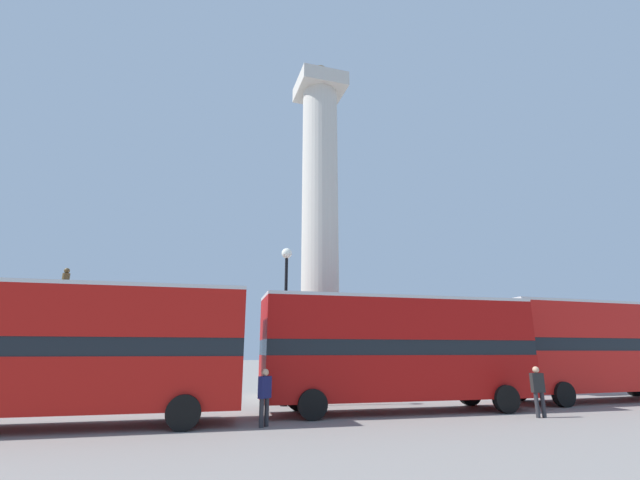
{
  "coord_description": "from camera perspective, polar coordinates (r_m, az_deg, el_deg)",
  "views": [
    {
      "loc": [
        -6.79,
        -21.8,
        2.2
      ],
      "look_at": [
        0.0,
        0.0,
        8.18
      ],
      "focal_mm": 24.0,
      "sensor_mm": 36.0,
      "label": 1
    }
  ],
  "objects": [
    {
      "name": "pedestrian_by_plinth",
      "position": [
        14.05,
        -7.4,
        -19.7
      ],
      "size": [
        0.46,
        0.42,
        1.69
      ],
      "rotation": [
        0.0,
        0.0,
        3.82
      ],
      "color": "#28282D",
      "rests_on": "ground_plane"
    },
    {
      "name": "bus_b",
      "position": [
        24.75,
        32.88,
        -11.78
      ],
      "size": [
        10.42,
        2.88,
        4.48
      ],
      "rotation": [
        0.0,
        0.0,
        -0.0
      ],
      "color": "red",
      "rests_on": "ground_plane"
    },
    {
      "name": "equestrian_statue",
      "position": [
        25.7,
        -31.97,
        -13.31
      ],
      "size": [
        3.65,
        2.72,
        6.45
      ],
      "rotation": [
        0.0,
        0.0,
        0.06
      ],
      "color": "beige",
      "rests_on": "ground_plane"
    },
    {
      "name": "bus_c",
      "position": [
        15.74,
        -31.23,
        -12.07
      ],
      "size": [
        11.12,
        3.47,
        4.24
      ],
      "rotation": [
        0.0,
        0.0,
        -0.07
      ],
      "color": "#B7140F",
      "rests_on": "ground_plane"
    },
    {
      "name": "bus_a",
      "position": [
        17.44,
        10.38,
        -13.91
      ],
      "size": [
        10.68,
        3.29,
        4.27
      ],
      "rotation": [
        0.0,
        0.0,
        -0.07
      ],
      "color": "#A80F0C",
      "rests_on": "ground_plane"
    },
    {
      "name": "ground_plane",
      "position": [
        22.94,
        -0.0,
        -20.18
      ],
      "size": [
        200.0,
        200.0,
        0.0
      ],
      "primitive_type": "plane",
      "color": "gray"
    },
    {
      "name": "monument_column",
      "position": [
        23.33,
        -0.0,
        -2.79
      ],
      "size": [
        5.23,
        5.23,
        19.28
      ],
      "color": "beige",
      "rests_on": "ground_plane"
    },
    {
      "name": "street_lamp",
      "position": [
        19.19,
        -4.61,
        -8.96
      ],
      "size": [
        0.47,
        0.47,
        6.79
      ],
      "color": "black",
      "rests_on": "ground_plane"
    },
    {
      "name": "pedestrian_near_lamp",
      "position": [
        17.55,
        27.07,
        -17.24
      ],
      "size": [
        0.46,
        0.23,
        1.7
      ],
      "rotation": [
        0.0,
        0.0,
        6.16
      ],
      "color": "#28282D",
      "rests_on": "ground_plane"
    }
  ]
}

